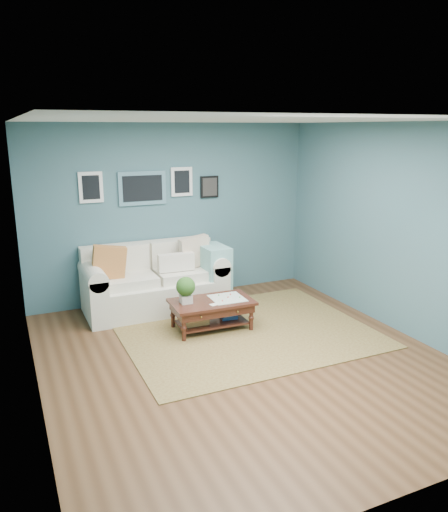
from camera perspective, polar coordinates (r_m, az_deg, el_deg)
room_shell at (r=5.56m, az=2.07°, el=1.29°), size 5.00×5.02×2.70m
area_rug at (r=6.69m, az=2.52°, el=-8.60°), size 3.18×2.54×0.01m
loveseat at (r=7.45m, az=-7.32°, el=-2.74°), size 2.09×0.95×1.07m
coffee_table at (r=6.63m, az=-1.90°, el=-5.73°), size 1.10×0.67×0.76m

